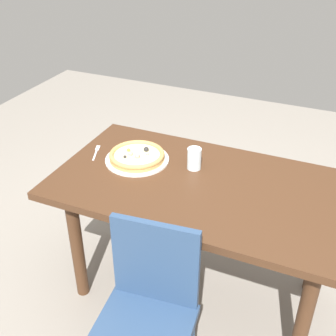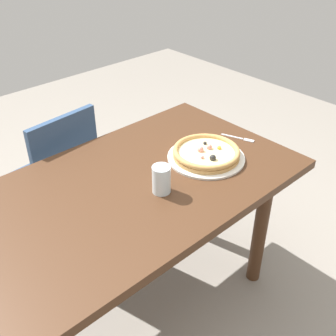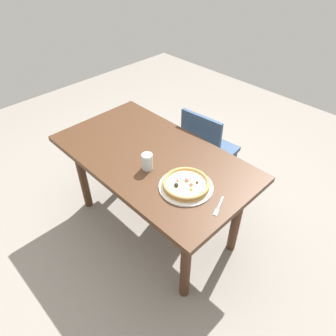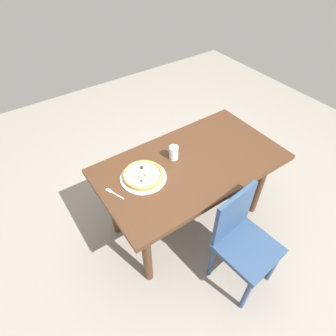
% 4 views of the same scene
% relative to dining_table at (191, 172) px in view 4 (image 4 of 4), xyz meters
% --- Properties ---
extents(ground_plane, '(6.00, 6.00, 0.00)m').
position_rel_dining_table_xyz_m(ground_plane, '(0.00, 0.00, -0.66)').
color(ground_plane, gray).
extents(dining_table, '(1.50, 0.84, 0.76)m').
position_rel_dining_table_xyz_m(dining_table, '(0.00, 0.00, 0.00)').
color(dining_table, '#472B19').
rests_on(dining_table, ground).
extents(chair_near, '(0.44, 0.44, 0.88)m').
position_rel_dining_table_xyz_m(chair_near, '(-0.01, -0.63, -0.17)').
color(chair_near, navy).
rests_on(chair_near, ground).
extents(plate, '(0.35, 0.35, 0.01)m').
position_rel_dining_table_xyz_m(plate, '(-0.40, 0.07, 0.11)').
color(plate, silver).
rests_on(plate, dining_table).
extents(pizza, '(0.30, 0.30, 0.05)m').
position_rel_dining_table_xyz_m(pizza, '(-0.40, 0.07, 0.13)').
color(pizza, tan).
rests_on(pizza, plate).
extents(fork, '(0.07, 0.16, 0.00)m').
position_rel_dining_table_xyz_m(fork, '(-0.65, 0.06, 0.11)').
color(fork, silver).
rests_on(fork, dining_table).
extents(drinking_glass, '(0.07, 0.07, 0.12)m').
position_rel_dining_table_xyz_m(drinking_glass, '(-0.09, 0.12, 0.16)').
color(drinking_glass, silver).
rests_on(drinking_glass, dining_table).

